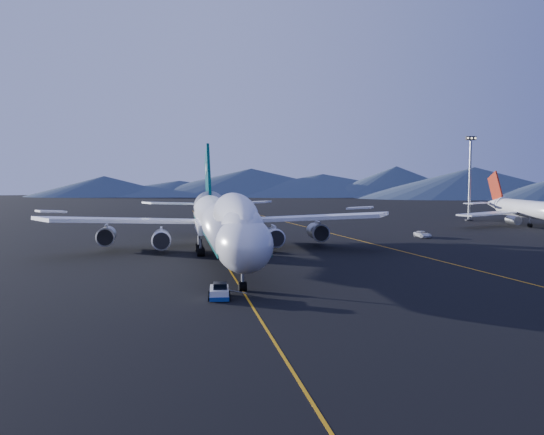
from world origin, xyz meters
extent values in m
plane|color=black|center=(0.00, 0.00, 0.00)|extent=(500.00, 500.00, 0.00)
cube|color=orange|center=(0.00, 0.00, 0.01)|extent=(0.25, 220.00, 0.01)
cube|color=orange|center=(30.00, 10.00, 0.01)|extent=(28.08, 198.09, 0.01)
cone|color=#3F4F61|center=(-40.81, 231.43, 6.00)|extent=(100.00, 100.00, 12.00)
cone|color=#3F4F61|center=(36.76, 232.11, 6.00)|extent=(100.00, 100.00, 12.00)
cone|color=#3F4F61|center=(110.33, 207.49, 6.00)|extent=(100.00, 100.00, 12.00)
cylinder|color=silver|center=(0.00, 0.00, 5.60)|extent=(6.50, 56.00, 6.50)
ellipsoid|color=silver|center=(0.00, -28.00, 5.60)|extent=(6.50, 10.40, 6.50)
ellipsoid|color=silver|center=(0.00, -18.50, 8.10)|extent=(5.13, 25.16, 5.85)
cube|color=black|center=(0.00, -30.00, 6.80)|extent=(3.60, 1.61, 1.29)
cone|color=silver|center=(0.00, 33.00, 6.40)|extent=(6.50, 12.00, 6.50)
cube|color=#043F3C|center=(0.00, 1.00, 4.70)|extent=(6.24, 60.00, 1.10)
cube|color=silver|center=(0.00, 5.50, 4.50)|extent=(7.50, 13.00, 1.60)
cube|color=silver|center=(-14.50, 11.50, 5.20)|extent=(30.62, 23.28, 2.83)
cube|color=silver|center=(14.50, 11.50, 5.20)|extent=(30.62, 23.28, 2.83)
cylinder|color=slate|center=(-9.50, 7.50, 2.40)|extent=(2.90, 5.50, 2.90)
cylinder|color=slate|center=(-19.00, 14.00, 2.40)|extent=(2.90, 5.50, 2.90)
cylinder|color=slate|center=(9.50, 7.50, 2.40)|extent=(2.90, 5.50, 2.90)
cylinder|color=slate|center=(19.00, 14.00, 2.40)|extent=(2.90, 5.50, 2.90)
cube|color=#043F3C|center=(0.00, 32.00, 11.40)|extent=(0.55, 14.11, 15.94)
cube|color=silver|center=(-7.50, 34.50, 6.80)|extent=(12.39, 9.47, 0.98)
cube|color=silver|center=(7.50, 34.50, 6.80)|extent=(12.39, 9.47, 0.98)
cylinder|color=black|center=(0.00, -26.50, 0.55)|extent=(0.90, 1.10, 1.10)
cube|color=silver|center=(-3.00, -30.07, 0.68)|extent=(2.32, 4.16, 1.00)
cube|color=navy|center=(-3.00, -30.07, 0.32)|extent=(2.43, 4.34, 0.46)
cube|color=black|center=(-3.00, -30.07, 1.41)|extent=(1.57, 1.57, 0.82)
cone|color=silver|center=(79.80, 56.69, 4.59)|extent=(4.36, 8.03, 4.36)
cube|color=silver|center=(68.33, 40.64, 3.21)|extent=(19.26, 13.00, 0.40)
cylinder|color=slate|center=(73.49, 37.77, 1.83)|extent=(2.18, 4.01, 2.18)
cube|color=maroon|center=(79.80, 57.27, 8.94)|extent=(0.40, 7.82, 9.24)
imported|color=silver|center=(43.29, 21.76, 0.64)|extent=(2.46, 4.77, 1.29)
cylinder|color=black|center=(72.67, 58.00, 0.18)|extent=(2.12, 2.12, 0.35)
cylinder|color=slate|center=(72.67, 58.00, 11.05)|extent=(0.62, 0.62, 22.09)
cube|color=black|center=(72.67, 58.00, 22.36)|extent=(2.83, 0.71, 1.06)
camera|label=1|loc=(-8.43, -95.01, 14.06)|focal=40.00mm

